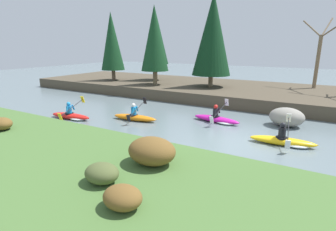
{
  "coord_description": "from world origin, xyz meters",
  "views": [
    {
      "loc": [
        3.07,
        -10.8,
        4.2
      ],
      "look_at": [
        -3.7,
        0.94,
        0.55
      ],
      "focal_mm": 28.0,
      "sensor_mm": 36.0,
      "label": 1
    }
  ],
  "objects": [
    {
      "name": "conifer_tree_far_left",
      "position": [
        -14.45,
        8.91,
        4.53
      ],
      "size": [
        2.23,
        2.23,
        6.35
      ],
      "color": "brown",
      "rests_on": "riverbank_far"
    },
    {
      "name": "bare_tree_upstream",
      "position": [
        2.82,
        13.19,
        3.43
      ],
      "size": [
        3.03,
        2.99,
        5.44
      ],
      "color": "#7A664C",
      "rests_on": "riverbank_far"
    },
    {
      "name": "shrub_clump_far_end",
      "position": [
        -0.22,
        -7.02,
        1.07
      ],
      "size": [
        0.9,
        0.75,
        0.49
      ],
      "color": "brown",
      "rests_on": "riverbank_near"
    },
    {
      "name": "kayaker_trailing",
      "position": [
        -5.82,
        0.82,
        0.22
      ],
      "size": [
        2.8,
        2.07,
        1.2
      ],
      "rotation": [
        0.0,
        0.0,
        0.13
      ],
      "color": "orange",
      "rests_on": "ground"
    },
    {
      "name": "boulder_midstream",
      "position": [
        1.85,
        4.0,
        0.5
      ],
      "size": [
        1.77,
        1.38,
        1.0
      ],
      "color": "gray",
      "rests_on": "ground"
    },
    {
      "name": "conifer_tree_centre",
      "position": [
        -4.69,
        9.71,
        4.99
      ],
      "size": [
        3.11,
        3.11,
        7.31
      ],
      "color": "#7A664C",
      "rests_on": "riverbank_far"
    },
    {
      "name": "conifer_tree_left",
      "position": [
        -10.96,
        11.09,
        5.0
      ],
      "size": [
        2.51,
        2.51,
        6.75
      ],
      "color": "#7A664C",
      "rests_on": "riverbank_far"
    },
    {
      "name": "conifer_tree_mid_left",
      "position": [
        -9.31,
        8.41,
        4.73
      ],
      "size": [
        2.33,
        2.33,
        6.56
      ],
      "color": "#7A664C",
      "rests_on": "riverbank_far"
    },
    {
      "name": "kayaker_middle",
      "position": [
        -1.54,
        2.8,
        0.2
      ],
      "size": [
        2.79,
        2.07,
        1.2
      ],
      "rotation": [
        0.0,
        0.0,
        -0.09
      ],
      "color": "#C61999",
      "rests_on": "ground"
    },
    {
      "name": "riverbank_near",
      "position": [
        0.0,
        -6.83,
        0.42
      ],
      "size": [
        44.0,
        7.42,
        0.83
      ],
      "color": "#476B33",
      "rests_on": "ground"
    },
    {
      "name": "kayaker_far_back",
      "position": [
        -9.21,
        -0.79,
        0.2
      ],
      "size": [
        2.8,
        2.07,
        1.2
      ],
      "rotation": [
        0.0,
        0.0,
        0.12
      ],
      "color": "red",
      "rests_on": "ground"
    },
    {
      "name": "riverbank_far",
      "position": [
        0.0,
        10.73,
        0.43
      ],
      "size": [
        44.0,
        9.38,
        0.86
      ],
      "color": "#4C4233",
      "rests_on": "ground"
    },
    {
      "name": "shrub_clump_third",
      "position": [
        -0.88,
        -4.89,
        1.22
      ],
      "size": [
        1.45,
        1.21,
        0.79
      ],
      "color": "brown",
      "rests_on": "riverbank_near"
    },
    {
      "name": "shrub_clump_second",
      "position": [
        -1.36,
        -6.44,
        1.08
      ],
      "size": [
        0.92,
        0.77,
        0.5
      ],
      "color": "#4C562D",
      "rests_on": "riverbank_near"
    },
    {
      "name": "kayaker_lead",
      "position": [
        2.16,
        0.95,
        0.2
      ],
      "size": [
        2.79,
        2.07,
        1.2
      ],
      "rotation": [
        0.0,
        0.0,
        0.12
      ],
      "color": "yellow",
      "rests_on": "ground"
    },
    {
      "name": "shrub_clump_nearest",
      "position": [
        -7.98,
        -5.32,
        1.08
      ],
      "size": [
        0.94,
        0.78,
        0.51
      ],
      "color": "brown",
      "rests_on": "riverbank_near"
    },
    {
      "name": "ground_plane",
      "position": [
        0.0,
        0.0,
        0.0
      ],
      "size": [
        90.0,
        90.0,
        0.0
      ],
      "primitive_type": "plane",
      "color": "slate"
    }
  ]
}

